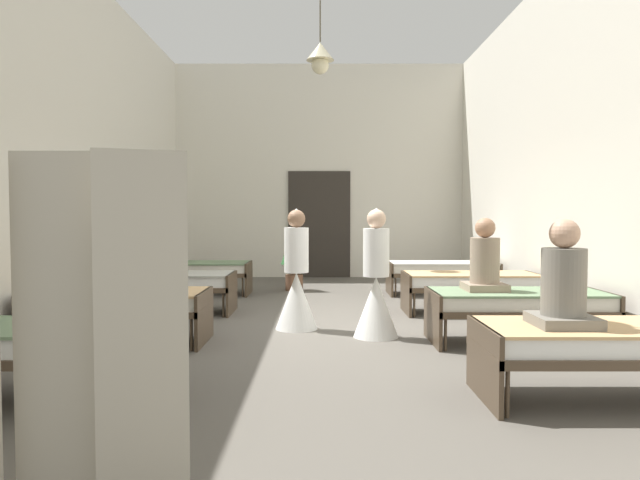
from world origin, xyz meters
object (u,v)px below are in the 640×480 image
at_px(bed_left_row_3, 197,270).
at_px(bed_right_row_3, 443,270).
at_px(nurse_mid_aisle, 298,286).
at_px(privacy_screen, 55,332).
at_px(bed_right_row_1, 519,303).
at_px(bed_left_row_2, 168,282).
at_px(potted_plant, 295,250).
at_px(bed_right_row_0, 609,343).
at_px(bed_left_row_0, 30,343).
at_px(bed_right_row_2, 472,283).
at_px(nurse_near_aisle, 377,291).
at_px(patient_seated_primary, 565,287).
at_px(bed_left_row_1, 120,303).
at_px(patient_seated_secondary, 486,264).

distance_m(bed_left_row_3, bed_right_row_3, 4.36).
bearing_deg(nurse_mid_aisle, privacy_screen, -95.80).
bearing_deg(bed_right_row_1, bed_left_row_2, 156.46).
relative_size(bed_left_row_3, privacy_screen, 1.12).
bearing_deg(nurse_mid_aisle, potted_plant, 100.07).
distance_m(bed_right_row_0, bed_right_row_1, 1.90).
relative_size(bed_left_row_0, potted_plant, 1.54).
xyz_separation_m(bed_right_row_2, nurse_mid_aisle, (-2.45, -1.13, 0.09)).
height_order(bed_right_row_1, nurse_near_aisle, nurse_near_aisle).
height_order(bed_left_row_2, bed_right_row_2, same).
height_order(bed_right_row_2, patient_seated_primary, patient_seated_primary).
distance_m(bed_left_row_1, patient_seated_primary, 4.47).
relative_size(bed_right_row_1, bed_left_row_3, 1.00).
bearing_deg(bed_right_row_0, bed_left_row_1, 156.46).
height_order(bed_right_row_3, patient_seated_primary, patient_seated_primary).
distance_m(bed_left_row_3, privacy_screen, 7.34).
bearing_deg(bed_right_row_1, bed_right_row_0, -90.00).
bearing_deg(bed_right_row_2, bed_left_row_1, -156.46).
xyz_separation_m(nurse_mid_aisle, patient_seated_secondary, (2.10, -0.71, 0.34)).
height_order(bed_right_row_0, potted_plant, potted_plant).
height_order(bed_left_row_0, bed_right_row_0, same).
height_order(bed_left_row_2, bed_right_row_3, same).
relative_size(bed_right_row_3, patient_seated_secondary, 2.38).
relative_size(bed_left_row_2, bed_right_row_3, 1.00).
relative_size(bed_left_row_3, patient_seated_secondary, 2.38).
relative_size(bed_left_row_3, bed_right_row_3, 1.00).
bearing_deg(bed_left_row_1, bed_right_row_1, 0.00).
bearing_deg(bed_right_row_1, bed_right_row_2, 90.00).
xyz_separation_m(bed_left_row_0, bed_left_row_1, (0.00, 1.90, 0.00)).
relative_size(nurse_near_aisle, nurse_mid_aisle, 1.00).
height_order(bed_left_row_3, potted_plant, potted_plant).
distance_m(bed_left_row_0, potted_plant, 6.47).
bearing_deg(bed_right_row_3, patient_seated_secondary, -95.34).
relative_size(patient_seated_secondary, privacy_screen, 0.47).
height_order(bed_left_row_1, potted_plant, potted_plant).
bearing_deg(bed_left_row_1, nurse_near_aisle, 6.32).
distance_m(bed_left_row_1, bed_left_row_2, 1.90).
distance_m(bed_left_row_2, nurse_mid_aisle, 2.22).
distance_m(bed_right_row_0, bed_left_row_2, 5.79).
distance_m(patient_seated_secondary, potted_plant, 4.86).
xyz_separation_m(bed_right_row_1, bed_left_row_3, (-4.36, 3.80, 0.00)).
distance_m(patient_seated_primary, potted_plant, 6.67).
distance_m(bed_left_row_3, patient_seated_secondary, 5.50).
height_order(bed_right_row_1, patient_seated_secondary, patient_seated_secondary).
xyz_separation_m(bed_left_row_3, privacy_screen, (0.95, -7.26, 0.41)).
bearing_deg(potted_plant, bed_right_row_3, -11.38).
relative_size(bed_right_row_2, patient_seated_secondary, 2.38).
distance_m(bed_right_row_2, nurse_mid_aisle, 2.70).
distance_m(bed_right_row_1, nurse_near_aisle, 1.55).
xyz_separation_m(bed_right_row_0, nurse_near_aisle, (-1.52, 2.21, 0.09)).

